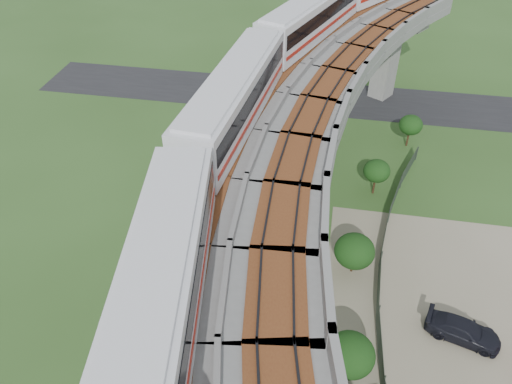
% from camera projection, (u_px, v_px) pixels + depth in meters
% --- Properties ---
extents(ground, '(160.00, 160.00, 0.00)m').
position_uv_depth(ground, '(250.00, 302.00, 33.85)').
color(ground, '#315221').
rests_on(ground, ground).
extents(dirt_lot, '(18.00, 26.00, 0.04)m').
position_uv_depth(dirt_lot, '(469.00, 360.00, 30.35)').
color(dirt_lot, gray).
rests_on(dirt_lot, ground).
extents(asphalt_road, '(60.00, 8.00, 0.03)m').
position_uv_depth(asphalt_road, '(299.00, 96.00, 56.90)').
color(asphalt_road, '#232326').
rests_on(asphalt_road, ground).
extents(viaduct, '(19.58, 73.98, 11.40)m').
position_uv_depth(viaduct, '(316.00, 207.00, 27.66)').
color(viaduct, '#99968E').
rests_on(viaduct, ground).
extents(metro_train, '(17.71, 60.02, 3.64)m').
position_uv_depth(metro_train, '(302.00, 59.00, 35.23)').
color(metro_train, silver).
rests_on(metro_train, ground).
extents(fence, '(3.87, 38.73, 1.50)m').
position_uv_depth(fence, '(398.00, 316.00, 32.02)').
color(fence, '#2D382D').
rests_on(fence, ground).
extents(tree_0, '(2.23, 2.23, 3.28)m').
position_uv_depth(tree_0, '(411.00, 125.00, 47.46)').
color(tree_0, '#382314').
rests_on(tree_0, ground).
extents(tree_1, '(2.24, 2.24, 3.31)m').
position_uv_depth(tree_1, '(377.00, 171.00, 41.63)').
color(tree_1, '#382314').
rests_on(tree_1, ground).
extents(tree_2, '(2.85, 2.85, 3.25)m').
position_uv_depth(tree_2, '(355.00, 251.00, 34.75)').
color(tree_2, '#382314').
rests_on(tree_2, ground).
extents(tree_3, '(2.89, 2.89, 3.21)m').
position_uv_depth(tree_3, '(350.00, 355.00, 28.39)').
color(tree_3, '#382314').
rests_on(tree_3, ground).
extents(car_dark, '(4.93, 3.04, 1.33)m').
position_uv_depth(car_dark, '(463.00, 331.00, 31.18)').
color(car_dark, black).
rests_on(car_dark, dirt_lot).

